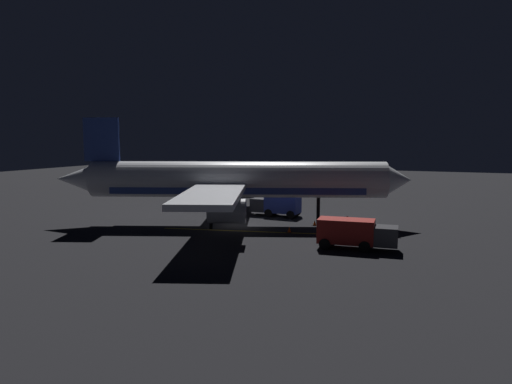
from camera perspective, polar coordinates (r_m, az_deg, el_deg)
The scene contains 9 objects.
ground_plane at distance 47.72m, azimuth -2.23°, elevation -4.19°, with size 180.00×180.00×0.20m, color black.
apron_guide_stripe at distance 44.12m, azimuth 1.30°, elevation -4.95°, with size 0.24×20.48×0.01m, color gold.
airliner at distance 47.12m, azimuth -2.96°, elevation 1.32°, with size 31.92×35.27×10.96m.
baggage_truck at distance 38.11m, azimuth 11.97°, elevation -5.04°, with size 2.61×6.39×2.39m.
catering_truck at distance 52.85m, azimuth 2.72°, elevation -1.63°, with size 2.48×5.70×2.51m.
ground_crew_worker at distance 43.54m, azimuth 11.19°, elevation -4.05°, with size 0.40×0.40×1.74m.
traffic_cone_near_left at distance 43.99m, azimuth 10.20°, elevation -4.76°, with size 0.50×0.50×0.55m.
traffic_cone_near_right at distance 43.96m, azimuth 4.12°, elevation -4.68°, with size 0.50×0.50×0.55m.
traffic_cone_under_wing at distance 47.61m, azimuth 7.25°, elevation -3.84°, with size 0.50×0.50×0.55m.
Camera 1 is at (42.73, 19.26, 8.86)m, focal length 32.42 mm.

